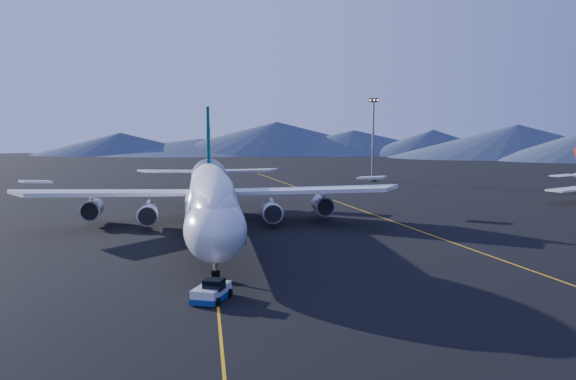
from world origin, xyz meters
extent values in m
plane|color=black|center=(0.00, 0.00, 0.00)|extent=(500.00, 500.00, 0.00)
cube|color=#EEA50E|center=(0.00, 0.00, 0.01)|extent=(0.25, 220.00, 0.01)
cube|color=#EEA50E|center=(30.00, 10.00, 0.01)|extent=(28.08, 198.09, 0.01)
cone|color=#3C495D|center=(-40.81, 231.43, 6.00)|extent=(100.00, 100.00, 12.00)
cone|color=#3C495D|center=(36.76, 232.11, 6.00)|extent=(100.00, 100.00, 12.00)
cone|color=#3C495D|center=(110.33, 207.49, 6.00)|extent=(100.00, 100.00, 12.00)
cylinder|color=silver|center=(0.00, 0.00, 5.60)|extent=(6.50, 56.00, 6.50)
ellipsoid|color=silver|center=(0.00, -28.00, 5.60)|extent=(6.50, 10.40, 6.50)
ellipsoid|color=silver|center=(0.00, -18.50, 8.10)|extent=(5.13, 25.16, 5.85)
cube|color=black|center=(0.00, -30.00, 6.80)|extent=(3.60, 1.61, 1.29)
cone|color=silver|center=(0.00, 33.00, 6.40)|extent=(6.50, 12.00, 6.50)
cube|color=#033637|center=(0.00, 1.00, 4.70)|extent=(6.24, 60.00, 1.10)
cube|color=silver|center=(0.00, 5.50, 4.50)|extent=(7.50, 13.00, 1.60)
cube|color=silver|center=(-14.50, 11.50, 5.20)|extent=(30.62, 23.28, 2.83)
cube|color=silver|center=(14.50, 11.50, 5.20)|extent=(30.62, 23.28, 2.83)
cylinder|color=slate|center=(-9.50, 7.50, 2.40)|extent=(2.90, 5.50, 2.90)
cylinder|color=slate|center=(-19.00, 14.00, 2.40)|extent=(2.90, 5.50, 2.90)
cylinder|color=slate|center=(9.50, 7.50, 2.40)|extent=(2.90, 5.50, 2.90)
cylinder|color=slate|center=(19.00, 14.00, 2.40)|extent=(2.90, 5.50, 2.90)
cube|color=#033637|center=(0.00, 32.00, 11.40)|extent=(0.55, 14.11, 15.94)
cube|color=silver|center=(-7.50, 34.50, 6.80)|extent=(12.39, 9.47, 0.98)
cube|color=silver|center=(7.50, 34.50, 6.80)|extent=(12.39, 9.47, 0.98)
cylinder|color=black|center=(0.00, -26.50, 0.55)|extent=(0.90, 1.10, 1.10)
cube|color=silver|center=(-0.55, -33.86, 0.80)|extent=(3.97, 5.25, 1.18)
cube|color=navy|center=(-0.55, -33.86, 0.37)|extent=(4.15, 5.49, 0.53)
cube|color=black|center=(-0.55, -33.86, 1.66)|extent=(2.23, 2.23, 0.96)
cylinder|color=black|center=(45.29, 78.41, 0.18)|extent=(2.10, 2.10, 0.35)
cylinder|color=slate|center=(45.29, 78.41, 10.95)|extent=(0.61, 0.61, 21.90)
cube|color=black|center=(45.29, 78.41, 22.16)|extent=(2.80, 0.70, 1.05)
camera|label=1|loc=(-1.25, -92.76, 16.76)|focal=40.00mm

